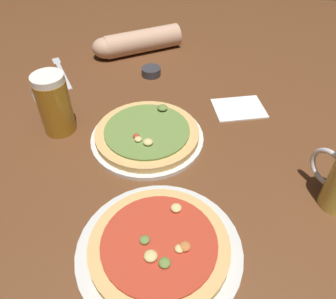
# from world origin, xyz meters

# --- Properties ---
(ground_plane) EXTENTS (2.40, 2.40, 0.03)m
(ground_plane) POSITION_xyz_m (0.00, 0.00, -0.01)
(ground_plane) COLOR brown
(pizza_plate_near) EXTENTS (0.33, 0.33, 0.05)m
(pizza_plate_near) POSITION_xyz_m (0.01, -0.28, 0.02)
(pizza_plate_near) COLOR silver
(pizza_plate_near) RESTS_ON ground_plane
(pizza_plate_far) EXTENTS (0.31, 0.31, 0.05)m
(pizza_plate_far) POSITION_xyz_m (-0.06, 0.06, 0.02)
(pizza_plate_far) COLOR silver
(pizza_plate_far) RESTS_ON ground_plane
(beer_mug_dark) EXTENTS (0.13, 0.11, 0.17)m
(beer_mug_dark) POSITION_xyz_m (-0.32, 0.08, 0.09)
(beer_mug_dark) COLOR #9E6619
(beer_mug_dark) RESTS_ON ground_plane
(ramekin_sauce) EXTENTS (0.07, 0.07, 0.03)m
(ramekin_sauce) POSITION_xyz_m (-0.09, 0.40, 0.01)
(ramekin_sauce) COLOR #333338
(ramekin_sauce) RESTS_ON ground_plane
(napkin_folded) EXTENTS (0.17, 0.15, 0.01)m
(napkin_folded) POSITION_xyz_m (0.20, 0.22, 0.00)
(napkin_folded) COLOR white
(napkin_folded) RESTS_ON ground_plane
(fork_left) EXTENTS (0.14, 0.21, 0.01)m
(fork_left) POSITION_xyz_m (-0.41, 0.39, 0.00)
(fork_left) COLOR silver
(fork_left) RESTS_ON ground_plane
(diner_arm) EXTENTS (0.32, 0.22, 0.08)m
(diner_arm) POSITION_xyz_m (-0.17, 0.55, 0.04)
(diner_arm) COLOR tan
(diner_arm) RESTS_ON ground_plane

